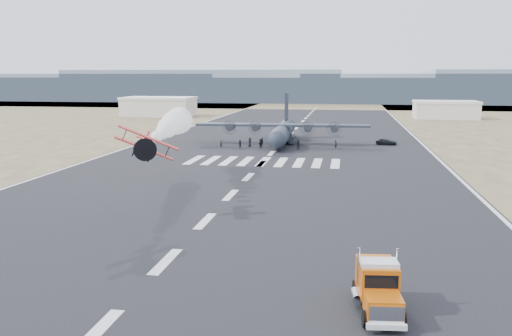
% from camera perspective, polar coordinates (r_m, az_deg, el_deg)
% --- Properties ---
extents(ground, '(500.00, 500.00, 0.00)m').
position_cam_1_polar(ground, '(43.43, -9.49, -9.68)').
color(ground, black).
rests_on(ground, ground).
extents(scrub_far, '(500.00, 80.00, 0.00)m').
position_cam_1_polar(scrub_far, '(269.38, 6.66, 6.65)').
color(scrub_far, brown).
rests_on(scrub_far, ground).
extents(runway_markings, '(60.00, 260.00, 0.01)m').
position_cam_1_polar(runway_markings, '(100.62, 1.64, 1.56)').
color(runway_markings, silver).
rests_on(runway_markings, ground).
extents(ridge_seg_b, '(150.00, 50.00, 15.00)m').
position_cam_1_polar(ridge_seg_b, '(331.47, -16.33, 8.20)').
color(ridge_seg_b, gray).
rests_on(ridge_seg_b, ground).
extents(ridge_seg_c, '(150.00, 50.00, 17.00)m').
position_cam_1_polar(ridge_seg_c, '(308.89, -5.28, 8.64)').
color(ridge_seg_c, gray).
rests_on(ridge_seg_c, ground).
extents(ridge_seg_d, '(150.00, 50.00, 13.00)m').
position_cam_1_polar(ridge_seg_d, '(299.07, 6.98, 8.19)').
color(ridge_seg_d, gray).
rests_on(ridge_seg_d, ground).
extents(ridge_seg_e, '(150.00, 50.00, 15.00)m').
position_cam_1_polar(ridge_seg_e, '(303.11, 19.47, 7.92)').
color(ridge_seg_e, gray).
rests_on(ridge_seg_e, ground).
extents(hangar_left, '(24.50, 14.50, 6.70)m').
position_cam_1_polar(hangar_left, '(195.34, -10.19, 6.40)').
color(hangar_left, beige).
rests_on(hangar_left, ground).
extents(hangar_right, '(20.50, 12.50, 5.90)m').
position_cam_1_polar(hangar_right, '(191.74, 19.33, 5.83)').
color(hangar_right, beige).
rests_on(hangar_right, ground).
extents(semi_truck, '(3.03, 7.34, 3.24)m').
position_cam_1_polar(semi_truck, '(34.81, 12.71, -12.01)').
color(semi_truck, black).
rests_on(semi_truck, ground).
extents(aerobatic_biplane, '(5.93, 5.85, 3.87)m').
position_cam_1_polar(aerobatic_biplane, '(55.51, -11.63, 2.51)').
color(aerobatic_biplane, '#B7280C').
extents(smoke_trail, '(6.87, 26.52, 3.99)m').
position_cam_1_polar(smoke_trail, '(77.50, -8.63, 4.74)').
color(smoke_trail, white).
extents(transport_aircraft, '(36.22, 29.84, 10.47)m').
position_cam_1_polar(transport_aircraft, '(115.16, 2.83, 3.94)').
color(transport_aircraft, '#222933').
rests_on(transport_aircraft, ground).
extents(support_vehicle, '(4.62, 2.76, 1.20)m').
position_cam_1_polar(support_vehicle, '(116.49, 13.57, 2.71)').
color(support_vehicle, black).
rests_on(support_vehicle, ground).
extents(crew_a, '(0.70, 0.65, 1.57)m').
position_cam_1_polar(crew_a, '(108.51, -3.70, 2.56)').
color(crew_a, black).
rests_on(crew_a, ground).
extents(crew_b, '(0.94, 0.68, 1.76)m').
position_cam_1_polar(crew_b, '(106.87, -1.73, 2.52)').
color(crew_b, black).
rests_on(crew_b, ground).
extents(crew_c, '(1.11, 0.92, 1.56)m').
position_cam_1_polar(crew_c, '(110.22, 2.32, 2.68)').
color(crew_c, black).
rests_on(crew_c, ground).
extents(crew_d, '(0.67, 1.12, 1.82)m').
position_cam_1_polar(crew_d, '(110.24, 0.65, 2.76)').
color(crew_d, black).
rests_on(crew_d, ground).
extents(crew_e, '(0.93, 1.06, 1.85)m').
position_cam_1_polar(crew_e, '(109.81, -0.67, 2.74)').
color(crew_e, black).
rests_on(crew_e, ground).
extents(crew_f, '(0.77, 1.77, 1.85)m').
position_cam_1_polar(crew_f, '(107.66, 0.47, 2.60)').
color(crew_f, black).
rests_on(crew_f, ground).
extents(crew_g, '(0.73, 0.78, 1.69)m').
position_cam_1_polar(crew_g, '(108.03, 8.41, 2.48)').
color(crew_g, black).
rests_on(crew_g, ground).
extents(crew_h, '(1.01, 0.79, 1.83)m').
position_cam_1_polar(crew_h, '(105.57, 4.47, 2.42)').
color(crew_h, black).
rests_on(crew_h, ground).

